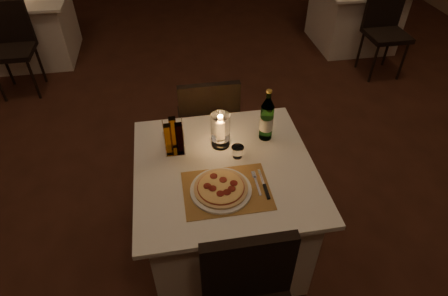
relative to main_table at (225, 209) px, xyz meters
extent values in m
cube|color=#462216|center=(0.02, 0.62, -0.38)|extent=(8.00, 10.00, 0.02)
cube|color=white|center=(0.00, 0.00, -0.02)|extent=(0.88, 0.88, 0.71)
cube|color=white|center=(0.00, 0.00, 0.35)|extent=(1.00, 1.00, 0.03)
cube|color=black|center=(0.00, -0.62, 0.32)|extent=(0.42, 0.05, 0.42)
cube|color=black|center=(0.00, 0.80, 0.09)|extent=(0.42, 0.42, 0.05)
cube|color=black|center=(0.00, 0.61, 0.32)|extent=(0.42, 0.05, 0.42)
cylinder|color=black|center=(0.17, 0.97, -0.15)|extent=(0.03, 0.03, 0.44)
cylinder|color=black|center=(-0.17, 0.97, -0.15)|extent=(0.03, 0.03, 0.44)
cylinder|color=black|center=(0.17, 0.63, -0.15)|extent=(0.03, 0.03, 0.44)
cylinder|color=black|center=(-0.17, 0.63, -0.15)|extent=(0.03, 0.03, 0.44)
cube|color=#A17338|center=(-0.02, -0.18, 0.37)|extent=(0.45, 0.34, 0.00)
cylinder|color=white|center=(-0.05, -0.18, 0.38)|extent=(0.32, 0.32, 0.01)
cylinder|color=#D8B77F|center=(-0.05, -0.18, 0.39)|extent=(0.28, 0.28, 0.01)
cylinder|color=maroon|center=(-0.05, -0.18, 0.40)|extent=(0.24, 0.24, 0.00)
cylinder|color=#EACC7F|center=(-0.05, -0.18, 0.40)|extent=(0.24, 0.24, 0.00)
cylinder|color=maroon|center=(0.02, -0.17, 0.40)|extent=(0.04, 0.04, 0.00)
cylinder|color=maroon|center=(-0.03, -0.14, 0.40)|extent=(0.04, 0.04, 0.00)
cylinder|color=maroon|center=(-0.08, -0.10, 0.40)|extent=(0.04, 0.04, 0.00)
cylinder|color=maroon|center=(-0.12, -0.17, 0.40)|extent=(0.04, 0.04, 0.00)
cylinder|color=maroon|center=(-0.09, -0.19, 0.40)|extent=(0.04, 0.04, 0.00)
cylinder|color=maroon|center=(-0.06, -0.23, 0.40)|extent=(0.04, 0.04, 0.00)
cylinder|color=maroon|center=(-0.03, -0.23, 0.40)|extent=(0.04, 0.04, 0.00)
cylinder|color=maroon|center=(0.00, -0.21, 0.40)|extent=(0.04, 0.04, 0.00)
cube|color=silver|center=(0.14, -0.18, 0.37)|extent=(0.01, 0.14, 0.00)
cube|color=silver|center=(0.14, -0.10, 0.37)|extent=(0.02, 0.05, 0.00)
cube|color=black|center=(0.18, -0.23, 0.38)|extent=(0.02, 0.10, 0.01)
cube|color=silver|center=(0.18, -0.12, 0.37)|extent=(0.01, 0.12, 0.00)
cylinder|color=#6EB360|center=(0.29, 0.21, 0.48)|extent=(0.08, 0.08, 0.22)
cylinder|color=#6EB360|center=(0.29, 0.21, 0.67)|extent=(0.03, 0.03, 0.04)
cylinder|color=gold|center=(0.29, 0.21, 0.69)|extent=(0.03, 0.03, 0.01)
cylinder|color=silver|center=(0.29, 0.21, 0.47)|extent=(0.08, 0.08, 0.09)
cylinder|color=white|center=(0.01, 0.19, 0.37)|extent=(0.11, 0.11, 0.01)
cylinder|color=white|center=(0.01, 0.19, 0.40)|extent=(0.02, 0.02, 0.04)
cylinder|color=white|center=(0.01, 0.19, 0.50)|extent=(0.11, 0.11, 0.16)
cylinder|color=white|center=(0.01, 0.19, 0.48)|extent=(0.03, 0.03, 0.12)
ellipsoid|color=orange|center=(0.01, 0.19, 0.56)|extent=(0.02, 0.02, 0.03)
cube|color=white|center=(-0.26, 0.19, 0.37)|extent=(0.12, 0.12, 0.01)
cylinder|color=white|center=(-0.32, 0.13, 0.46)|extent=(0.01, 0.01, 0.18)
cylinder|color=white|center=(-0.21, 0.13, 0.46)|extent=(0.01, 0.01, 0.18)
cylinder|color=white|center=(-0.32, 0.24, 0.46)|extent=(0.01, 0.01, 0.18)
cylinder|color=white|center=(-0.21, 0.24, 0.46)|extent=(0.01, 0.01, 0.18)
cube|color=#BF8C33|center=(-0.29, 0.16, 0.47)|extent=(0.04, 0.04, 0.20)
cube|color=#3F1E14|center=(-0.23, 0.16, 0.47)|extent=(0.04, 0.04, 0.20)
cube|color=#BF8C33|center=(-0.26, 0.22, 0.47)|extent=(0.04, 0.04, 0.20)
cube|color=white|center=(-1.78, 3.09, -0.02)|extent=(0.88, 0.88, 0.71)
cube|color=black|center=(-1.78, 2.29, 0.09)|extent=(0.42, 0.42, 0.05)
cube|color=black|center=(-1.78, 2.48, 0.32)|extent=(0.42, 0.05, 0.42)
cylinder|color=black|center=(-1.61, 2.12, -0.15)|extent=(0.03, 0.03, 0.44)
cylinder|color=black|center=(-1.95, 2.46, -0.15)|extent=(0.03, 0.03, 0.44)
cylinder|color=black|center=(-1.61, 2.46, -0.15)|extent=(0.03, 0.03, 0.44)
cylinder|color=black|center=(-1.61, 4.06, -0.15)|extent=(0.03, 0.03, 0.44)
cylinder|color=black|center=(-1.95, 4.06, -0.15)|extent=(0.03, 0.03, 0.44)
cylinder|color=black|center=(-1.61, 3.72, -0.15)|extent=(0.03, 0.03, 0.44)
cylinder|color=black|center=(-1.95, 3.72, -0.15)|extent=(0.03, 0.03, 0.44)
cube|color=white|center=(2.13, 2.82, -0.02)|extent=(0.88, 0.88, 0.71)
cube|color=black|center=(2.13, 2.02, 0.09)|extent=(0.42, 0.42, 0.05)
cube|color=black|center=(2.13, 2.21, 0.32)|extent=(0.42, 0.05, 0.42)
cylinder|color=black|center=(1.96, 1.85, -0.15)|extent=(0.03, 0.03, 0.44)
cylinder|color=black|center=(2.30, 1.85, -0.15)|extent=(0.03, 0.03, 0.44)
cylinder|color=black|center=(1.96, 2.19, -0.15)|extent=(0.03, 0.03, 0.44)
cylinder|color=black|center=(2.30, 2.19, -0.15)|extent=(0.03, 0.03, 0.44)
cylinder|color=black|center=(2.30, 3.79, -0.15)|extent=(0.03, 0.03, 0.44)
cylinder|color=black|center=(1.96, 3.79, -0.15)|extent=(0.03, 0.03, 0.44)
cylinder|color=black|center=(2.30, 3.45, -0.15)|extent=(0.03, 0.03, 0.44)
cylinder|color=black|center=(1.96, 3.45, -0.15)|extent=(0.03, 0.03, 0.44)
camera|label=1|loc=(-0.25, -1.49, 1.81)|focal=30.00mm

